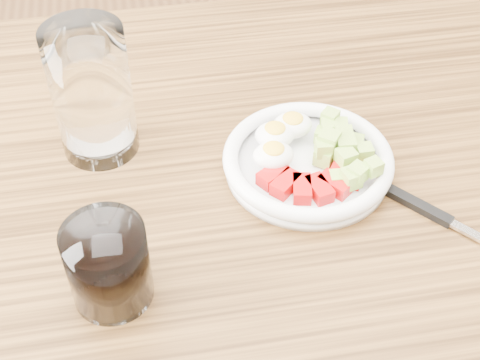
% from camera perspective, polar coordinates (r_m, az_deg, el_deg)
% --- Properties ---
extents(dining_table, '(1.50, 0.90, 0.77)m').
position_cam_1_polar(dining_table, '(0.83, 0.80, -6.79)').
color(dining_table, brown).
rests_on(dining_table, ground).
extents(bowl, '(0.20, 0.20, 0.05)m').
position_cam_1_polar(bowl, '(0.79, 5.81, 1.82)').
color(bowl, white).
rests_on(bowl, dining_table).
extents(fork, '(0.14, 0.16, 0.01)m').
position_cam_1_polar(fork, '(0.77, 16.25, -2.80)').
color(fork, black).
rests_on(fork, dining_table).
extents(water_glass, '(0.09, 0.09, 0.16)m').
position_cam_1_polar(water_glass, '(0.79, -12.52, 7.29)').
color(water_glass, white).
rests_on(water_glass, dining_table).
extents(coffee_glass, '(0.08, 0.08, 0.09)m').
position_cam_1_polar(coffee_glass, '(0.65, -11.17, -7.13)').
color(coffee_glass, white).
rests_on(coffee_glass, dining_table).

